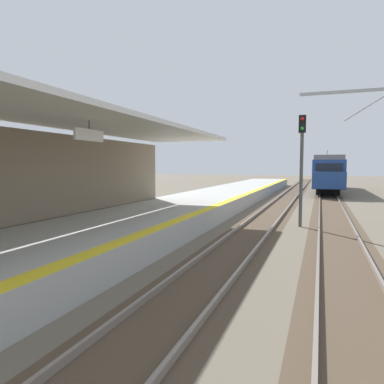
% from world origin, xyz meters
% --- Properties ---
extents(station_platform, '(5.00, 80.00, 0.91)m').
position_xyz_m(station_platform, '(-2.50, 16.00, 0.45)').
color(station_platform, '#A8A8A3').
rests_on(station_platform, ground).
extents(track_pair_nearest_platform, '(2.34, 120.00, 0.16)m').
position_xyz_m(track_pair_nearest_platform, '(1.90, 20.00, 0.05)').
color(track_pair_nearest_platform, '#4C3D2D').
rests_on(track_pair_nearest_platform, ground).
extents(track_pair_middle, '(2.34, 120.00, 0.16)m').
position_xyz_m(track_pair_middle, '(5.30, 20.00, 0.05)').
color(track_pair_middle, '#4C3D2D').
rests_on(track_pair_middle, ground).
extents(approaching_train, '(2.93, 19.60, 4.76)m').
position_xyz_m(approaching_train, '(5.30, 45.14, 2.18)').
color(approaching_train, navy).
rests_on(approaching_train, ground).
extents(rail_signal_post, '(0.32, 0.34, 5.20)m').
position_xyz_m(rail_signal_post, '(3.74, 19.60, 3.19)').
color(rail_signal_post, '#4C4C4C').
rests_on(rail_signal_post, ground).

